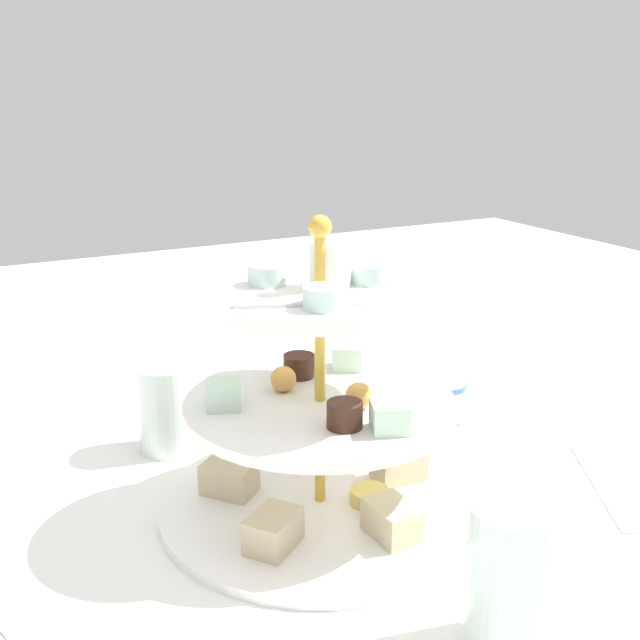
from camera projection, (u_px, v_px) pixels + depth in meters
ground_plane at (320, 509)px, 0.74m from camera, size 2.40×2.40×0.00m
tiered_serving_stand at (321, 428)px, 0.71m from camera, size 0.30×0.30×0.28m
water_glass_tall_right at (515, 578)px, 0.54m from camera, size 0.07×0.07×0.11m
water_glass_short_left at (335, 379)px, 0.94m from camera, size 0.06×0.06×0.08m
teacup_with_saucer at (440, 402)px, 0.92m from camera, size 0.09×0.09×0.05m
butter_knife_right at (601, 485)px, 0.78m from camera, size 0.10×0.15×0.00m
water_glass_mid_back at (166, 408)px, 0.84m from camera, size 0.06×0.06×0.10m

